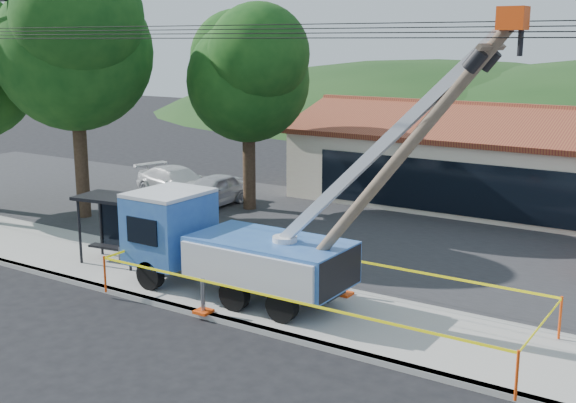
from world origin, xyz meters
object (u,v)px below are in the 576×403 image
Objects in this scene: leaning_pole at (391,167)px; car_silver at (212,208)px; bus_shelter at (117,213)px; car_white at (178,200)px; utility_truck at (230,244)px.

leaning_pole is 1.90× the size of car_silver.
bus_shelter is 0.51× the size of car_white.
leaning_pole is 3.10× the size of bus_shelter.
leaning_pole is 16.09m from car_silver.
bus_shelter reaches higher than car_silver.
leaning_pole is 1.57× the size of car_white.
bus_shelter is (-5.08, 0.46, 0.15)m from utility_truck.
bus_shelter is at bearing -134.66° from car_white.
bus_shelter is at bearing 177.20° from leaning_pole.
car_white is (-15.14, 9.14, -4.38)m from leaning_pole.
leaning_pole is 10.44m from bus_shelter.
utility_truck is 13.72m from car_white.
car_silver is at bearing 131.54° from utility_truck.
bus_shelter is (-10.10, 0.49, -2.58)m from leaning_pole.
utility_truck is 11.79m from car_silver.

